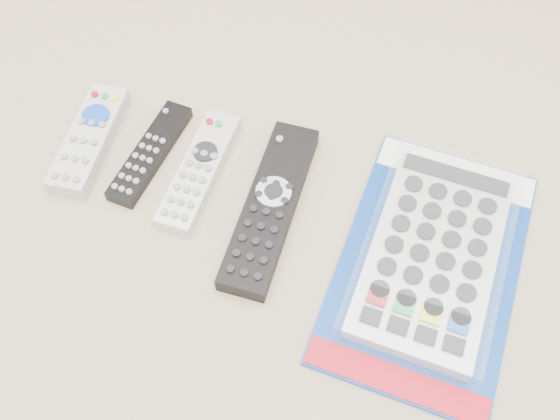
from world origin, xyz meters
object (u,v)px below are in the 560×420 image
(remote_slim_black, at_px, (150,153))
(jumbo_remote_packaged, at_px, (433,255))
(remote_small_grey, at_px, (89,139))
(remote_large_black, at_px, (270,206))
(remote_silver_dvd, at_px, (199,170))

(remote_slim_black, bearing_deg, jumbo_remote_packaged, -1.23)
(remote_small_grey, bearing_deg, remote_slim_black, -1.99)
(remote_small_grey, distance_m, jumbo_remote_packaged, 0.44)
(remote_large_black, bearing_deg, remote_silver_dvd, 165.06)
(remote_small_grey, height_order, jumbo_remote_packaged, jumbo_remote_packaged)
(remote_silver_dvd, xyz_separation_m, remote_large_black, (0.10, -0.03, 0.00))
(remote_small_grey, height_order, remote_slim_black, remote_small_grey)
(remote_slim_black, relative_size, jumbo_remote_packaged, 0.48)
(remote_small_grey, xyz_separation_m, jumbo_remote_packaged, (0.43, -0.05, 0.01))
(remote_slim_black, height_order, jumbo_remote_packaged, jumbo_remote_packaged)
(remote_small_grey, relative_size, remote_large_black, 0.71)
(remote_small_grey, xyz_separation_m, remote_large_black, (0.24, -0.03, 0.00))
(jumbo_remote_packaged, bearing_deg, remote_large_black, -179.62)
(remote_slim_black, bearing_deg, remote_small_grey, -171.22)
(remote_silver_dvd, bearing_deg, jumbo_remote_packaged, -6.30)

